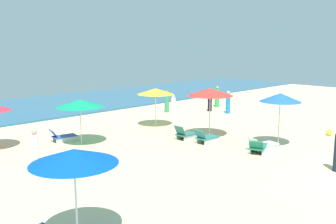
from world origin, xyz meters
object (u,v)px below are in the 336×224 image
at_px(umbrella_0, 74,156).
at_px(lounge_chair_2_0, 262,145).
at_px(umbrella_3, 210,92).
at_px(lounge_chair_2_1, 258,147).
at_px(beachgoer_1, 228,103).
at_px(beachgoer_6, 35,150).
at_px(umbrella_1, 80,103).
at_px(lounge_chair_1_0, 63,136).
at_px(beach_ball_1, 329,132).
at_px(beachgoer_5, 210,101).
at_px(umbrella_5, 156,91).
at_px(beachgoer_3, 167,102).
at_px(umbrella_2, 280,97).
at_px(lounge_chair_3_1, 206,138).
at_px(beachgoer_4, 217,97).
at_px(beachgoer_2, 173,107).
at_px(lounge_chair_3_0, 186,134).

xyz_separation_m(umbrella_0, lounge_chair_2_0, (10.72, 1.27, -1.99)).
relative_size(lounge_chair_2_0, umbrella_3, 0.61).
height_order(lounge_chair_2_1, beachgoer_1, beachgoer_1).
height_order(umbrella_0, beachgoer_6, umbrella_0).
height_order(umbrella_0, umbrella_1, umbrella_0).
distance_m(lounge_chair_1_0, beach_ball_1, 14.26).
relative_size(lounge_chair_2_1, umbrella_3, 0.59).
relative_size(umbrella_3, beachgoer_5, 1.69).
bearing_deg(lounge_chair_1_0, lounge_chair_2_1, -136.94).
height_order(umbrella_5, beach_ball_1, umbrella_5).
bearing_deg(umbrella_3, lounge_chair_2_1, -101.22).
bearing_deg(umbrella_3, beachgoer_3, 62.01).
height_order(umbrella_2, umbrella_3, umbrella_3).
bearing_deg(umbrella_2, lounge_chair_1_0, 130.43).
distance_m(lounge_chair_3_1, beachgoer_6, 8.23).
bearing_deg(beachgoer_3, umbrella_0, 11.56).
relative_size(beachgoer_3, beachgoer_5, 1.05).
distance_m(lounge_chair_1_0, beachgoer_6, 4.18).
height_order(lounge_chair_2_0, umbrella_3, umbrella_3).
xyz_separation_m(umbrella_0, lounge_chair_1_0, (4.83, 9.29, -1.97)).
distance_m(umbrella_0, beachgoer_5, 19.78).
xyz_separation_m(lounge_chair_1_0, umbrella_5, (5.88, -0.67, 1.87)).
bearing_deg(umbrella_5, umbrella_0, -141.18).
height_order(lounge_chair_2_0, beachgoer_4, beachgoer_4).
xyz_separation_m(lounge_chair_3_1, beach_ball_1, (6.03, -3.69, -0.12)).
xyz_separation_m(lounge_chair_1_0, beachgoer_3, (9.78, 2.32, 0.50)).
height_order(beachgoer_3, beachgoer_4, beachgoer_4).
distance_m(beachgoer_2, beachgoer_3, 2.11).
distance_m(umbrella_3, beachgoer_2, 6.11).
relative_size(umbrella_1, lounge_chair_1_0, 1.69).
bearing_deg(beachgoer_4, umbrella_2, -139.89).
bearing_deg(umbrella_2, umbrella_0, -174.83).
bearing_deg(umbrella_1, lounge_chair_3_0, -34.19).
distance_m(lounge_chair_3_0, beachgoer_3, 8.13).
relative_size(lounge_chair_1_0, umbrella_5, 0.60).
bearing_deg(lounge_chair_2_1, umbrella_2, -114.31).
distance_m(lounge_chair_2_1, umbrella_3, 4.11).
relative_size(lounge_chair_3_0, beach_ball_1, 3.90).
xyz_separation_m(beachgoer_4, beach_ball_1, (-3.27, -10.26, -0.60)).
bearing_deg(beachgoer_4, beachgoer_3, 153.67).
height_order(beachgoer_3, beach_ball_1, beachgoer_3).
xyz_separation_m(umbrella_0, beach_ball_1, (15.83, 0.22, -2.07)).
bearing_deg(lounge_chair_3_0, beachgoer_1, -67.35).
bearing_deg(umbrella_0, umbrella_3, 22.84).
bearing_deg(lounge_chair_2_1, lounge_chair_1_0, 12.21).
bearing_deg(beachgoer_1, beach_ball_1, 126.93).
bearing_deg(beachgoer_6, lounge_chair_3_0, 9.16).
xyz_separation_m(umbrella_1, beachgoer_3, (9.37, 3.43, -1.29)).
height_order(lounge_chair_2_1, umbrella_5, umbrella_5).
bearing_deg(lounge_chair_3_1, lounge_chair_3_0, 8.97).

